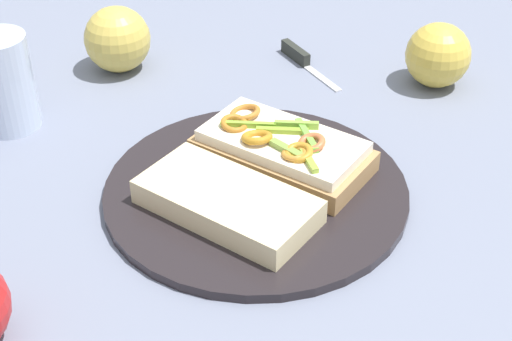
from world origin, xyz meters
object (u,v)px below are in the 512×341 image
(drinking_glass, at_px, (3,82))
(knife, at_px, (301,58))
(apple_2, at_px, (438,55))
(sandwich, at_px, (282,149))
(bread_slice_side, at_px, (227,202))
(apple_0, at_px, (117,39))
(plate, at_px, (256,191))

(drinking_glass, xyz_separation_m, knife, (0.36, 0.10, -0.05))
(apple_2, bearing_deg, knife, 153.23)
(apple_2, bearing_deg, drinking_glass, -177.26)
(drinking_glass, distance_m, knife, 0.37)
(apple_2, height_order, drinking_glass, drinking_glass)
(sandwich, height_order, bread_slice_side, sandwich)
(apple_0, bearing_deg, sandwich, -56.59)
(apple_0, bearing_deg, knife, -4.28)
(plate, height_order, bread_slice_side, bread_slice_side)
(apple_0, relative_size, apple_2, 1.05)
(sandwich, bearing_deg, plate, -89.55)
(bread_slice_side, relative_size, apple_0, 2.03)
(sandwich, xyz_separation_m, bread_slice_side, (-0.06, -0.07, -0.01))
(apple_0, distance_m, knife, 0.24)
(apple_2, bearing_deg, apple_0, 166.20)
(apple_2, bearing_deg, plate, -142.29)
(plate, bearing_deg, sandwich, 48.27)
(plate, relative_size, drinking_glass, 2.76)
(bread_slice_side, height_order, knife, bread_slice_side)
(sandwich, bearing_deg, apple_2, 78.03)
(bread_slice_side, bearing_deg, knife, 110.72)
(bread_slice_side, relative_size, apple_2, 2.14)
(apple_2, bearing_deg, sandwich, -144.15)
(bread_slice_side, relative_size, drinking_glass, 1.54)
(plate, xyz_separation_m, apple_0, (-0.14, 0.29, 0.04))
(knife, bearing_deg, drinking_glass, -95.77)
(apple_2, distance_m, drinking_glass, 0.51)
(sandwich, height_order, apple_2, apple_2)
(plate, height_order, apple_2, apple_2)
(plate, xyz_separation_m, apple_2, (0.25, 0.19, 0.03))
(bread_slice_side, height_order, apple_0, apple_0)
(plate, distance_m, apple_0, 0.32)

